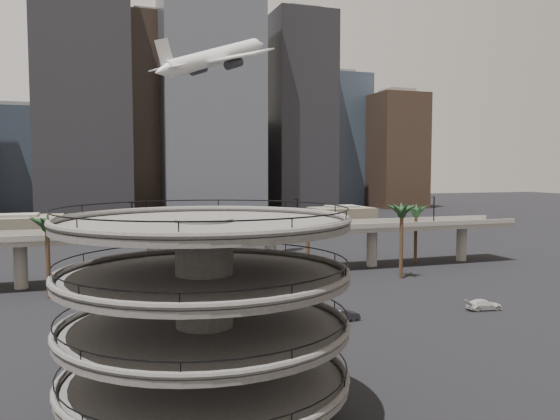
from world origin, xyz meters
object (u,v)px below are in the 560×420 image
object	(u,v)px
overpass	(214,237)
car_b	(341,315)
airborne_jet	(214,58)
parking_ramp	(205,302)
car_c	(484,305)
car_a	(316,314)

from	to	relation	value
overpass	car_b	bearing A→B (deg)	-74.89
airborne_jet	car_b	bearing A→B (deg)	-114.75
parking_ramp	car_c	distance (m)	50.49
overpass	car_a	size ratio (longest dim) A/B	26.60
parking_ramp	car_c	xyz separation A→B (m)	(44.30, 22.43, -9.09)
overpass	car_a	bearing A→B (deg)	-79.01
car_a	car_c	distance (m)	24.88
car_c	car_b	bearing A→B (deg)	95.75
parking_ramp	overpass	xyz separation A→B (m)	(13.00, 59.00, -2.50)
airborne_jet	car_a	distance (m)	63.23
car_b	car_c	bearing A→B (deg)	-99.07
car_a	parking_ramp	bearing A→B (deg)	122.97
parking_ramp	overpass	world-z (taller)	parking_ramp
parking_ramp	airborne_jet	world-z (taller)	airborne_jet
parking_ramp	car_b	distance (m)	33.85
car_b	car_c	size ratio (longest dim) A/B	0.97
car_b	car_c	xyz separation A→B (m)	(21.74, -1.14, -0.08)
car_b	overpass	bearing A→B (deg)	9.04
car_b	car_a	bearing A→B (deg)	56.21
parking_ramp	car_b	size ratio (longest dim) A/B	4.46
overpass	car_c	bearing A→B (deg)	-49.43
car_b	car_c	world-z (taller)	car_b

